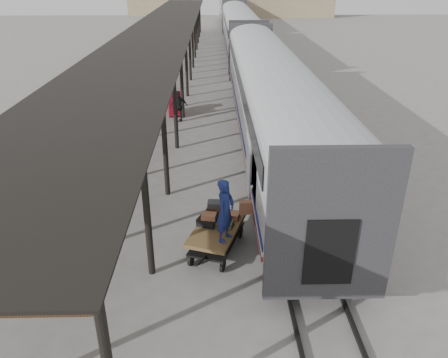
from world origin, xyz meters
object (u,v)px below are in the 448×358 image
object	(u,v)px
baggage_cart	(217,233)
luggage_tug	(176,105)
porter	(225,210)
pedestrian	(179,106)

from	to	relation	value
baggage_cart	luggage_tug	world-z (taller)	luggage_tug
baggage_cart	porter	distance (m)	1.37
luggage_tug	pedestrian	size ratio (longest dim) A/B	0.87
porter	luggage_tug	bearing A→B (deg)	38.69
luggage_tug	porter	world-z (taller)	porter
luggage_tug	porter	size ratio (longest dim) A/B	0.82
baggage_cart	pedestrian	size ratio (longest dim) A/B	1.48
baggage_cart	luggage_tug	distance (m)	14.82
pedestrian	luggage_tug	bearing A→B (deg)	-98.97
baggage_cart	pedestrian	world-z (taller)	pedestrian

